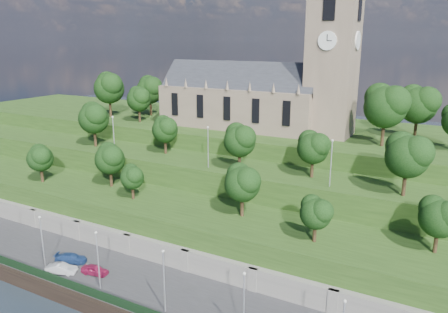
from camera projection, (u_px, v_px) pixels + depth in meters
The scene contains 16 objects.
promenade at pixel (132, 286), 57.10m from camera, with size 160.00×12.00×2.00m, color #2D2D30.
quay_wall at pixel (98, 310), 51.94m from camera, with size 160.00×0.50×2.20m, color black.
fence at pixel (101, 296), 52.10m from camera, with size 160.00×0.10×1.20m, color black.
retaining_wall at pixel (159, 256), 61.77m from camera, with size 160.00×2.10×5.00m.
embankment_lower at pixel (182, 231), 66.50m from camera, with size 160.00×12.00×8.00m, color #223F15.
embankment_upper at pixel (217, 196), 75.31m from camera, with size 160.00×10.00×12.00m, color #223F15.
hilltop at pixel (266, 159), 92.73m from camera, with size 160.00×32.00×15.00m, color #223F15.
church at pixel (263, 91), 85.06m from camera, with size 38.60×12.35×27.60m.
trees_lower at pixel (192, 177), 63.81m from camera, with size 67.30×8.75×7.58m.
trees_upper at pixel (227, 134), 70.41m from camera, with size 62.72×8.20×8.68m.
trees_hilltop at pixel (253, 97), 84.75m from camera, with size 76.96×15.79×10.36m.
lamp_posts_promenade at pixel (98, 256), 53.62m from camera, with size 60.36×0.36×7.75m.
lamp_posts_upper at pixel (208, 143), 70.16m from camera, with size 40.36×0.36×6.86m.
car_left at pixel (95, 270), 57.87m from camera, with size 1.50×3.73×1.27m, color maroon.
car_middle at pixel (61, 269), 58.08m from camera, with size 1.43×4.10×1.35m, color #9D9FA2.
car_right at pixel (71, 258), 60.98m from camera, with size 1.78×4.38×1.27m, color navy.
Camera 1 is at (34.87, -32.78, 32.24)m, focal length 35.00 mm.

